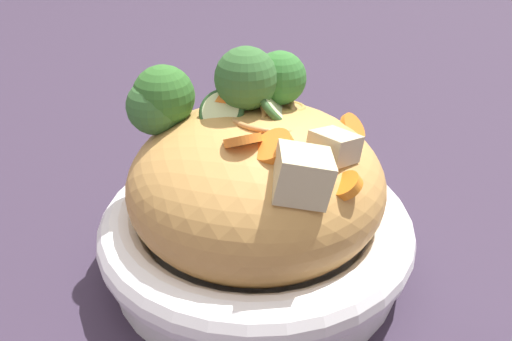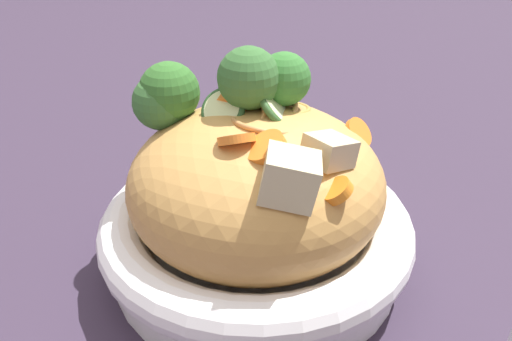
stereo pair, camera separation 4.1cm
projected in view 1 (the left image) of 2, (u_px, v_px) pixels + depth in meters
The scene contains 7 objects.
ground_plane at pixel (256, 262), 0.46m from camera, with size 3.00×3.00×0.00m, color #322738.
serving_bowl at pixel (256, 234), 0.44m from camera, with size 0.26×0.26×0.06m.
noodle_heap at pixel (256, 183), 0.42m from camera, with size 0.20×0.20×0.13m.
broccoli_florets at pixel (207, 92), 0.40m from camera, with size 0.08×0.14×0.08m.
carrot_coins at pixel (282, 140), 0.37m from camera, with size 0.12×0.12×0.05m.
zucchini_slices at pixel (256, 102), 0.41m from camera, with size 0.08×0.08×0.04m.
chicken_chunks at pixel (312, 166), 0.34m from camera, with size 0.08×0.06×0.04m.
Camera 1 is at (-0.35, -0.08, 0.30)m, focal length 36.84 mm.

